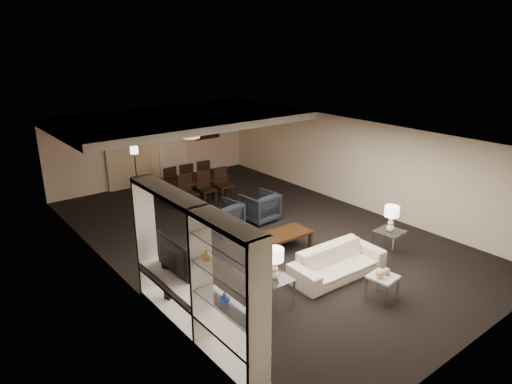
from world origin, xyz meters
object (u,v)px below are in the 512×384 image
object	(u,v)px
table_lamp_right	(391,219)
floor_speaker	(167,275)
chair_nl	(189,193)
chair_fl	(167,182)
marble_table	(382,287)
armchair_left	(222,217)
side_table_left	(274,291)
pendant_light	(191,134)
chair_nm	(207,189)
chair_fm	(184,178)
chair_fr	(201,175)
side_table_right	(389,242)
television	(167,257)
table_lamp_left	(274,264)
armchair_right	(259,207)
vase_blue	(224,298)
coffee_table	(285,241)
dining_table	(195,189)
floor_lamp	(136,172)
chair_nr	(224,185)
sofa	(338,262)
vase_amber	(207,255)

from	to	relation	value
table_lamp_right	floor_speaker	distance (m)	5.05
chair_nl	chair_fl	distance (m)	1.30
marble_table	armchair_left	bearing A→B (deg)	97.77
armchair_left	side_table_left	world-z (taller)	armchair_left
pendant_light	chair_nm	bearing A→B (deg)	-98.67
chair_fm	chair_fr	size ratio (longest dim) A/B	1.00
side_table_right	chair_nl	world-z (taller)	chair_nl
television	pendant_light	bearing A→B (deg)	-34.61
table_lamp_left	table_lamp_right	world-z (taller)	same
armchair_right	vase_blue	xyz separation A→B (m)	(-3.91, -4.09, 0.76)
armchair_right	table_lamp_left	xyz separation A→B (m)	(-2.30, -3.30, 0.44)
side_table_right	chair_fr	world-z (taller)	chair_fr
side_table_left	table_lamp_left	distance (m)	0.56
table_lamp_left	chair_fr	distance (m)	6.90
armchair_right	marble_table	size ratio (longest dim) A/B	1.79
chair_nl	vase_blue	bearing A→B (deg)	-118.38
chair_fl	coffee_table	bearing A→B (deg)	87.90
dining_table	armchair_right	bearing A→B (deg)	-78.72
table_lamp_left	chair_fr	world-z (taller)	table_lamp_left
coffee_table	armchair_right	size ratio (longest dim) A/B	1.34
table_lamp_right	dining_table	size ratio (longest dim) A/B	0.31
chair_fm	vase_blue	bearing A→B (deg)	70.08
table_lamp_left	pendant_light	bearing A→B (deg)	72.11
chair_nl	floor_lamp	xyz separation A→B (m)	(-0.69, 1.91, 0.29)
chair_nl	television	bearing A→B (deg)	-126.90
chair_nl	floor_lamp	bearing A→B (deg)	107.02
vase_blue	chair_fl	world-z (taller)	vase_blue
armchair_right	vase_blue	distance (m)	5.71
table_lamp_right	chair_nr	bearing A→B (deg)	100.60
sofa	vase_amber	world-z (taller)	vase_amber
coffee_table	vase_blue	distance (m)	4.19
coffee_table	floor_lamp	world-z (taller)	floor_lamp
chair_fl	floor_lamp	bearing A→B (deg)	-49.33
table_lamp_right	floor_lamp	distance (m)	7.61
vase_amber	side_table_right	bearing A→B (deg)	3.99
side_table_right	vase_blue	world-z (taller)	vase_blue
chair_fm	chair_fr	bearing A→B (deg)	-174.41
television	chair_nr	bearing A→B (deg)	-44.09
chair_nr	chair_fl	bearing A→B (deg)	135.06
side_table_left	vase_amber	world-z (taller)	vase_amber
sofa	side_table_left	world-z (taller)	sofa
floor_lamp	dining_table	bearing A→B (deg)	-44.48
floor_speaker	chair_fm	distance (m)	6.22
side_table_left	chair_nl	world-z (taller)	chair_nl
marble_table	television	xyz separation A→B (m)	(-3.28, 2.09, 0.82)
coffee_table	armchair_right	xyz separation A→B (m)	(0.60, 1.70, 0.18)
floor_speaker	chair_fr	size ratio (longest dim) A/B	1.18
side_table_right	vase_amber	world-z (taller)	vase_amber
dining_table	coffee_table	bearing A→B (deg)	-91.10
pendant_light	coffee_table	distance (m)	4.90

